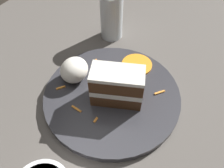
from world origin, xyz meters
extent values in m
plane|color=black|center=(0.00, 0.00, 0.00)|extent=(6.00, 6.00, 0.00)
cube|color=#56514C|center=(0.00, 0.00, 0.01)|extent=(1.23, 1.01, 0.02)
cylinder|color=#333338|center=(0.06, 0.03, 0.03)|extent=(0.30, 0.30, 0.02)
cube|color=#4C2D19|center=(0.07, 0.04, 0.05)|extent=(0.09, 0.12, 0.03)
cube|color=white|center=(0.07, 0.04, 0.08)|extent=(0.09, 0.12, 0.01)
cube|color=#4C2D19|center=(0.07, 0.04, 0.10)|extent=(0.09, 0.12, 0.03)
cube|color=white|center=(0.07, 0.04, 0.12)|extent=(0.09, 0.12, 0.01)
ellipsoid|color=white|center=(0.06, -0.07, 0.07)|extent=(0.07, 0.06, 0.06)
cylinder|color=orange|center=(-0.05, 0.04, 0.04)|extent=(0.07, 0.07, 0.01)
cube|color=orange|center=(0.01, 0.12, 0.04)|extent=(0.02, 0.02, 0.00)
cube|color=orange|center=(0.14, 0.03, 0.04)|extent=(0.01, 0.00, 0.00)
cube|color=orange|center=(-0.01, -0.05, 0.04)|extent=(0.01, 0.01, 0.00)
cube|color=orange|center=(0.02, -0.01, 0.04)|extent=(0.01, 0.02, 0.00)
cube|color=orange|center=(0.10, -0.08, 0.04)|extent=(0.02, 0.02, 0.00)
cube|color=orange|center=(0.13, -0.02, 0.04)|extent=(0.01, 0.03, 0.00)
cylinder|color=silver|center=(-0.14, -0.09, 0.09)|extent=(0.06, 0.06, 0.13)
cylinder|color=silver|center=(-0.14, -0.09, 0.04)|extent=(0.05, 0.05, 0.04)
camera|label=1|loc=(0.32, 0.17, 0.42)|focal=35.00mm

